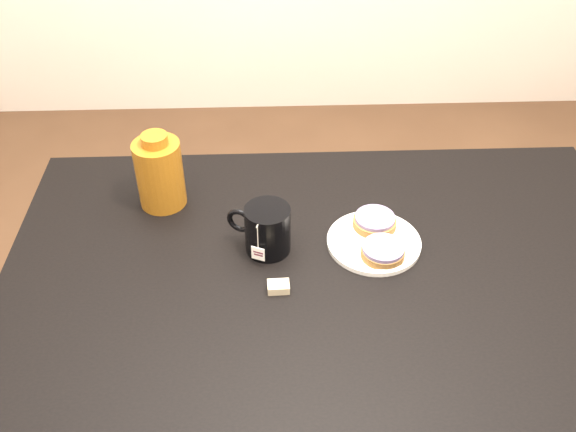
{
  "coord_description": "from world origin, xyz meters",
  "views": [
    {
      "loc": [
        -0.13,
        -0.97,
        1.71
      ],
      "look_at": [
        -0.09,
        0.11,
        0.81
      ],
      "focal_mm": 40.0,
      "sensor_mm": 36.0,
      "label": 1
    }
  ],
  "objects": [
    {
      "name": "bagel_package",
      "position": [
        -0.38,
        0.25,
        0.84
      ],
      "size": [
        0.11,
        0.11,
        0.19
      ],
      "rotation": [
        0.0,
        0.0,
        -0.04
      ],
      "color": "#69380D",
      "rests_on": "table"
    },
    {
      "name": "plate",
      "position": [
        0.1,
        0.08,
        0.76
      ],
      "size": [
        0.21,
        0.21,
        0.02
      ],
      "color": "white",
      "rests_on": "table"
    },
    {
      "name": "teabag_pouch",
      "position": [
        -0.11,
        -0.05,
        0.76
      ],
      "size": [
        0.05,
        0.03,
        0.02
      ],
      "primitive_type": "cube",
      "rotation": [
        0.0,
        0.0,
        0.03
      ],
      "color": "#C6B793",
      "rests_on": "table"
    },
    {
      "name": "bagel_back",
      "position": [
        0.11,
        0.13,
        0.77
      ],
      "size": [
        0.12,
        0.12,
        0.03
      ],
      "color": "brown",
      "rests_on": "plate"
    },
    {
      "name": "bagel_front",
      "position": [
        0.12,
        0.03,
        0.77
      ],
      "size": [
        0.13,
        0.13,
        0.03
      ],
      "color": "brown",
      "rests_on": "plate"
    },
    {
      "name": "mug",
      "position": [
        -0.13,
        0.08,
        0.81
      ],
      "size": [
        0.16,
        0.13,
        0.11
      ],
      "rotation": [
        0.0,
        0.0,
        -0.4
      ],
      "color": "black",
      "rests_on": "table"
    },
    {
      "name": "table",
      "position": [
        0.0,
        0.0,
        0.67
      ],
      "size": [
        1.4,
        0.9,
        0.75
      ],
      "color": "black",
      "rests_on": "ground_plane"
    }
  ]
}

